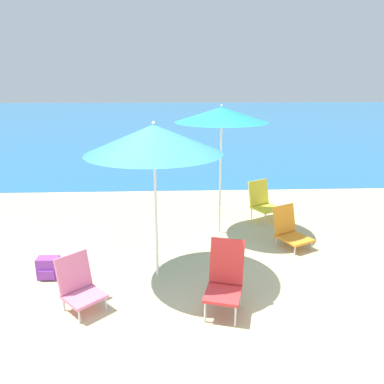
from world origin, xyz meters
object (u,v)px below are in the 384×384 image
(beach_umbrella_blue, at_px, (153,139))
(beach_chair_yellow, at_px, (262,200))
(beach_chair_red, at_px, (225,277))
(backpack_purple, at_px, (48,268))
(beach_chair_pink, at_px, (78,284))
(beach_umbrella_teal, at_px, (221,115))
(beach_chair_orange, at_px, (289,229))

(beach_umbrella_blue, bearing_deg, beach_chair_yellow, 48.42)
(beach_chair_red, height_order, beach_chair_yellow, beach_chair_red)
(beach_chair_red, distance_m, backpack_purple, 2.51)
(beach_chair_red, distance_m, beach_chair_yellow, 3.25)
(beach_chair_pink, bearing_deg, beach_umbrella_teal, 6.06)
(beach_umbrella_teal, relative_size, beach_umbrella_blue, 1.05)
(backpack_purple, bearing_deg, beach_chair_yellow, 32.33)
(beach_umbrella_teal, distance_m, beach_chair_orange, 2.21)
(beach_umbrella_teal, height_order, beach_umbrella_blue, beach_umbrella_teal)
(backpack_purple, bearing_deg, beach_umbrella_blue, -0.80)
(beach_chair_pink, distance_m, beach_chair_yellow, 4.13)
(beach_chair_pink, xyz_separation_m, beach_chair_yellow, (2.88, 2.95, 0.06))
(beach_chair_red, relative_size, backpack_purple, 2.76)
(beach_chair_red, bearing_deg, beach_chair_pink, -167.12)
(beach_umbrella_blue, relative_size, beach_chair_orange, 3.03)
(beach_umbrella_teal, height_order, beach_chair_yellow, beach_umbrella_teal)
(beach_chair_orange, bearing_deg, beach_umbrella_blue, 176.71)
(beach_umbrella_blue, distance_m, beach_chair_yellow, 3.37)
(beach_chair_orange, bearing_deg, beach_chair_yellow, 70.36)
(beach_chair_red, bearing_deg, beach_chair_yellow, 85.48)
(beach_umbrella_blue, height_order, backpack_purple, beach_umbrella_blue)
(beach_chair_red, xyz_separation_m, backpack_purple, (-2.35, 0.84, -0.27))
(backpack_purple, bearing_deg, beach_chair_pink, -50.57)
(beach_umbrella_teal, distance_m, beach_chair_yellow, 2.07)
(backpack_purple, bearing_deg, beach_chair_orange, 14.28)
(beach_umbrella_blue, xyz_separation_m, backpack_purple, (-1.51, 0.02, -1.79))
(beach_umbrella_blue, relative_size, backpack_purple, 7.13)
(beach_chair_red, relative_size, beach_chair_yellow, 1.11)
(beach_chair_orange, distance_m, beach_chair_pink, 3.48)
(beach_chair_red, bearing_deg, beach_umbrella_blue, 151.91)
(beach_umbrella_teal, relative_size, beach_chair_yellow, 3.00)
(beach_umbrella_teal, distance_m, beach_umbrella_blue, 1.89)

